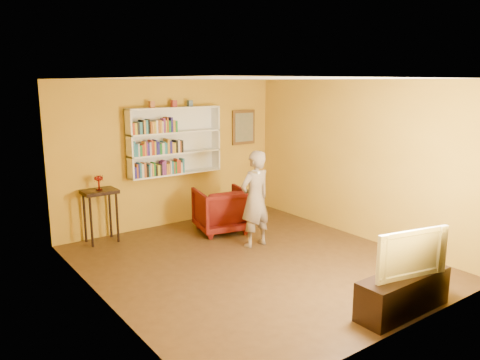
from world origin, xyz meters
name	(u,v)px	position (x,y,z in m)	size (l,w,h in m)	color
room_shell	(253,197)	(0.00, 0.00, 1.02)	(5.30, 5.80, 2.88)	#3F2914
bookshelf	(173,141)	(0.00, 2.41, 1.59)	(1.80, 0.29, 1.23)	white
books_row_lower	(159,169)	(-0.37, 2.30, 1.13)	(0.98, 0.19, 0.27)	navy
books_row_middle	(157,148)	(-0.39, 2.30, 1.51)	(0.97, 0.19, 0.27)	teal
books_row_upper	(154,127)	(-0.43, 2.30, 1.89)	(0.86, 0.19, 0.27)	#A73619
ornament_left	(152,104)	(-0.43, 2.35, 2.27)	(0.09, 0.09, 0.12)	#A45B2E
ornament_centre	(174,104)	(0.00, 2.35, 2.28)	(0.09, 0.09, 0.12)	maroon
ornament_right	(190,103)	(0.33, 2.35, 2.27)	(0.08, 0.08, 0.11)	#465C75
framed_painting	(244,127)	(1.65, 2.46, 1.75)	(0.55, 0.05, 0.70)	#563818
console_table	(100,199)	(-1.49, 2.25, 0.75)	(0.55, 0.42, 0.90)	black
ruby_lustre	(99,180)	(-1.49, 2.25, 1.08)	(0.15, 0.15, 0.24)	maroon
armchair	(221,210)	(0.46, 1.54, 0.40)	(0.85, 0.88, 0.80)	#420405
person	(255,199)	(0.48, 0.57, 0.80)	(0.58, 0.38, 1.59)	#746555
game_remote	(256,172)	(0.25, 0.27, 1.31)	(0.04, 0.15, 0.04)	white
tv_cabinet	(403,293)	(0.49, -2.25, 0.23)	(1.31, 0.39, 0.47)	black
television	(406,251)	(0.49, -2.25, 0.75)	(0.98, 0.13, 0.57)	black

